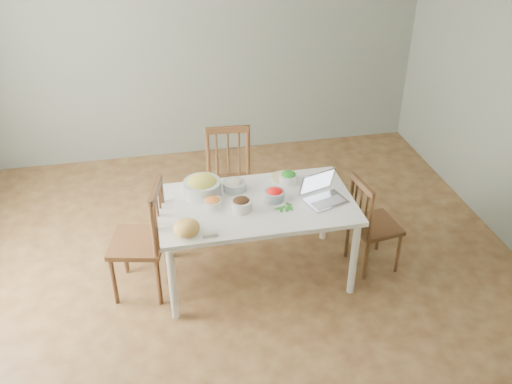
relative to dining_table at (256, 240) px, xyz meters
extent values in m
cube|color=#412612|center=(-0.17, -0.17, -0.36)|extent=(5.00, 5.00, 0.00)
cube|color=slate|center=(-0.17, 2.33, 0.99)|extent=(5.00, 0.00, 2.70)
ellipsoid|color=#B18A43|center=(-0.57, -0.31, 0.42)|extent=(0.22, 0.22, 0.12)
cube|color=silver|center=(-0.41, -0.37, 0.38)|extent=(0.11, 0.03, 0.03)
cylinder|color=#C0B28A|center=(0.30, 0.33, 0.37)|extent=(0.24, 0.24, 0.02)
camera|label=1|loc=(-0.73, -3.57, 2.76)|focal=38.86mm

